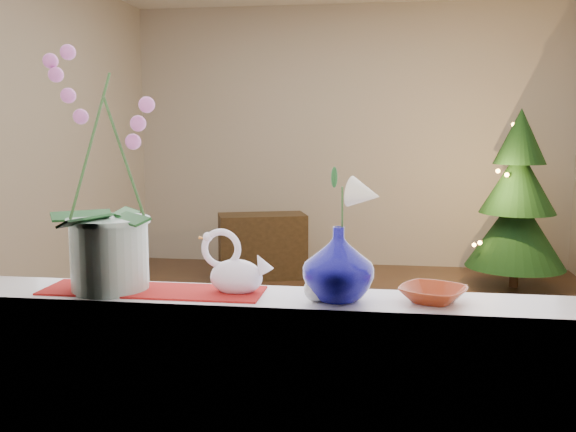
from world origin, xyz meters
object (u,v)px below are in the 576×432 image
object	(u,v)px
orchid_pot	(106,170)
paperweight	(316,289)
amber_dish	(433,295)
side_table	(262,246)
blue_vase	(338,258)
xmas_tree	(518,199)
swan	(236,263)

from	to	relation	value
orchid_pot	paperweight	size ratio (longest dim) A/B	10.44
orchid_pot	paperweight	xyz separation A→B (m)	(0.66, -0.04, -0.35)
orchid_pot	amber_dish	bearing A→B (deg)	0.05
paperweight	side_table	world-z (taller)	paperweight
amber_dish	orchid_pot	bearing A→B (deg)	-179.95
blue_vase	amber_dish	xyz separation A→B (m)	(0.28, 0.02, -0.11)
xmas_tree	side_table	world-z (taller)	xmas_tree
swan	blue_vase	xyz separation A→B (m)	(0.32, -0.03, 0.03)
orchid_pot	amber_dish	world-z (taller)	orchid_pot
orchid_pot	xmas_tree	bearing A→B (deg)	63.03
xmas_tree	paperweight	bearing A→B (deg)	-108.92
paperweight	xmas_tree	xyz separation A→B (m)	(1.41, 4.11, -0.15)
swan	paperweight	size ratio (longest dim) A/B	3.08
side_table	blue_vase	bearing A→B (deg)	-94.45
xmas_tree	side_table	xyz separation A→B (m)	(-2.35, 0.06, -0.50)
orchid_pot	swan	distance (m)	0.50
swan	paperweight	xyz separation A→B (m)	(0.25, -0.06, -0.06)
paperweight	swan	bearing A→B (deg)	167.72
amber_dish	blue_vase	bearing A→B (deg)	-176.45
swan	blue_vase	size ratio (longest dim) A/B	0.88
blue_vase	orchid_pot	bearing A→B (deg)	178.70
orchid_pot	side_table	bearing A→B (deg)	93.82
orchid_pot	side_table	world-z (taller)	orchid_pot
orchid_pot	swan	xyz separation A→B (m)	(0.41, 0.01, -0.29)
swan	orchid_pot	bearing A→B (deg)	168.15
amber_dish	side_table	xyz separation A→B (m)	(-1.28, 4.13, -0.63)
blue_vase	amber_dish	bearing A→B (deg)	3.55
swan	xmas_tree	world-z (taller)	xmas_tree
xmas_tree	side_table	distance (m)	2.40
orchid_pot	swan	bearing A→B (deg)	2.03
amber_dish	paperweight	bearing A→B (deg)	-173.03
swan	amber_dish	bearing A→B (deg)	-15.18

